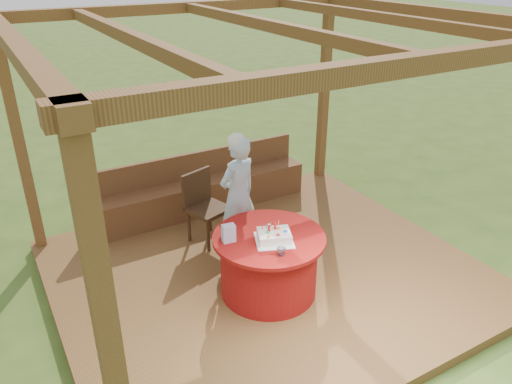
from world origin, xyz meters
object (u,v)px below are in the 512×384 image
(birthday_cake, at_px, (274,236))
(gift_bag, at_px, (229,233))
(table, at_px, (269,264))
(drinking_glass, at_px, (281,252))
(bench, at_px, (203,192))
(chair, at_px, (204,203))
(elderly_woman, at_px, (238,194))

(birthday_cake, bearing_deg, gift_bag, 151.81)
(table, height_order, birthday_cake, birthday_cake)
(gift_bag, relative_size, drinking_glass, 2.14)
(birthday_cake, distance_m, gift_bag, 0.45)
(table, bearing_deg, drinking_glass, -103.39)
(bench, xyz_separation_m, table, (-0.19, -2.06, 0.08))
(table, bearing_deg, birthday_cake, -90.54)
(chair, bearing_deg, drinking_glass, -88.82)
(chair, xyz_separation_m, gift_bag, (-0.28, -1.21, 0.28))
(table, xyz_separation_m, chair, (-0.12, 1.33, 0.15))
(table, bearing_deg, chair, 95.17)
(bench, relative_size, table, 2.61)
(bench, distance_m, drinking_glass, 2.47)
(chair, relative_size, gift_bag, 4.86)
(chair, height_order, drinking_glass, chair)
(chair, xyz_separation_m, elderly_woman, (0.25, -0.42, 0.25))
(elderly_woman, relative_size, birthday_cake, 3.09)
(chair, bearing_deg, elderly_woman, -58.73)
(birthday_cake, relative_size, drinking_glass, 5.60)
(elderly_woman, height_order, drinking_glass, elderly_woman)
(bench, distance_m, table, 2.07)
(elderly_woman, height_order, birthday_cake, elderly_woman)
(chair, bearing_deg, birthday_cake, -85.21)
(bench, height_order, drinking_glass, bench)
(birthday_cake, height_order, drinking_glass, birthday_cake)
(elderly_woman, xyz_separation_m, birthday_cake, (-0.13, -1.01, -0.01))
(bench, xyz_separation_m, gift_bag, (-0.59, -1.94, 0.51))
(chair, height_order, elderly_woman, elderly_woman)
(gift_bag, bearing_deg, chair, 85.40)
(chair, relative_size, birthday_cake, 1.85)
(elderly_woman, xyz_separation_m, gift_bag, (-0.53, -0.80, 0.03))
(elderly_woman, relative_size, gift_bag, 8.10)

